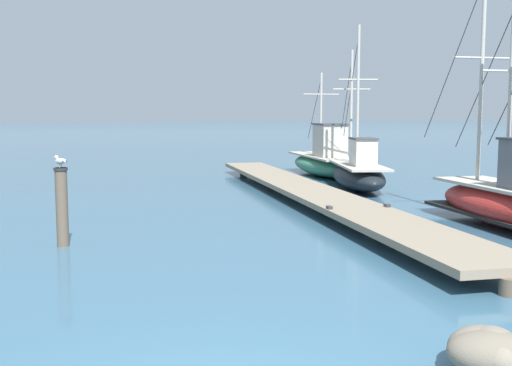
{
  "coord_description": "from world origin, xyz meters",
  "views": [
    {
      "loc": [
        -0.97,
        -5.38,
        2.92
      ],
      "look_at": [
        2.19,
        7.5,
        1.4
      ],
      "focal_mm": 43.33,
      "sensor_mm": 36.0,
      "label": 1
    }
  ],
  "objects_px": {
    "mooring_piling": "(62,206)",
    "perched_seagull": "(60,161)",
    "shore_rock_near_right": "(492,352)",
    "fishing_boat_0": "(358,173)",
    "fishing_boat_2": "(324,160)"
  },
  "relations": [
    {
      "from": "mooring_piling",
      "to": "shore_rock_near_right",
      "type": "xyz_separation_m",
      "value": [
        5.09,
        -8.1,
        -0.65
      ]
    },
    {
      "from": "perched_seagull",
      "to": "mooring_piling",
      "type": "bearing_deg",
      "value": 134.29
    },
    {
      "from": "fishing_boat_0",
      "to": "mooring_piling",
      "type": "relative_size",
      "value": 3.84
    },
    {
      "from": "mooring_piling",
      "to": "perched_seagull",
      "type": "distance_m",
      "value": 0.98
    },
    {
      "from": "fishing_boat_0",
      "to": "fishing_boat_2",
      "type": "relative_size",
      "value": 1.0
    },
    {
      "from": "perched_seagull",
      "to": "shore_rock_near_right",
      "type": "relative_size",
      "value": 0.22
    },
    {
      "from": "fishing_boat_2",
      "to": "mooring_piling",
      "type": "height_order",
      "value": "fishing_boat_2"
    },
    {
      "from": "fishing_boat_2",
      "to": "shore_rock_near_right",
      "type": "bearing_deg",
      "value": -105.09
    },
    {
      "from": "perched_seagull",
      "to": "fishing_boat_2",
      "type": "bearing_deg",
      "value": 50.34
    },
    {
      "from": "mooring_piling",
      "to": "shore_rock_near_right",
      "type": "distance_m",
      "value": 9.59
    },
    {
      "from": "fishing_boat_2",
      "to": "shore_rock_near_right",
      "type": "relative_size",
      "value": 4.77
    },
    {
      "from": "mooring_piling",
      "to": "shore_rock_near_right",
      "type": "height_order",
      "value": "mooring_piling"
    },
    {
      "from": "shore_rock_near_right",
      "to": "mooring_piling",
      "type": "bearing_deg",
      "value": 122.15
    },
    {
      "from": "fishing_boat_0",
      "to": "mooring_piling",
      "type": "bearing_deg",
      "value": -142.68
    },
    {
      "from": "perched_seagull",
      "to": "shore_rock_near_right",
      "type": "distance_m",
      "value": 9.7
    }
  ]
}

